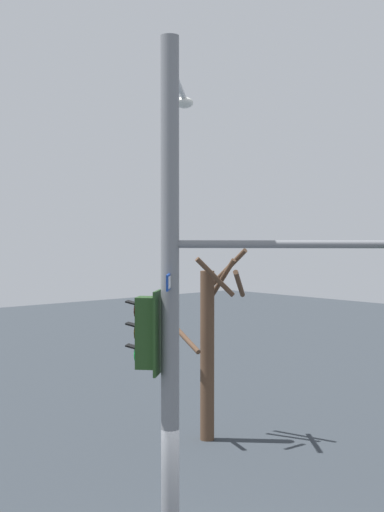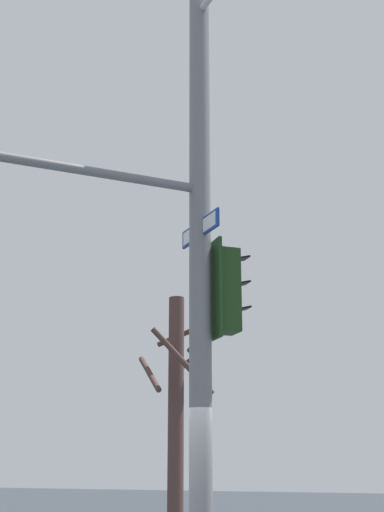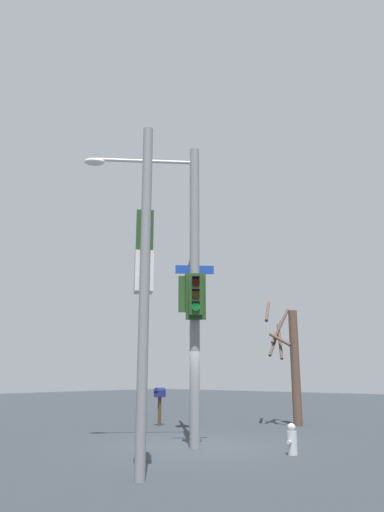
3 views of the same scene
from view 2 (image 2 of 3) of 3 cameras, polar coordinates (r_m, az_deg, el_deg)
main_signal_pole_assembly at (r=8.77m, az=-2.60°, el=1.77°), size 6.30×4.39×8.53m
bare_tree_across_street at (r=15.72m, az=-1.22°, el=-12.40°), size 2.20×2.26×5.50m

